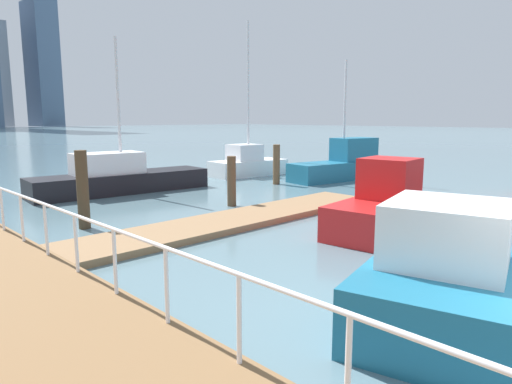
# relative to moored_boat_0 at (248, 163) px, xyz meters

# --- Properties ---
(ground_plane) EXTENTS (300.00, 300.00, 0.00)m
(ground_plane) POSITION_rel_moored_boat_0_xyz_m (-10.75, 2.69, -0.67)
(ground_plane) COLOR slate
(floating_dock) EXTENTS (11.90, 2.00, 0.18)m
(floating_dock) POSITION_rel_moored_boat_0_xyz_m (-8.30, -8.06, -0.58)
(floating_dock) COLOR #93704C
(floating_dock) RESTS_ON ground_plane
(boardwalk_railing) EXTENTS (0.06, 28.90, 1.08)m
(boardwalk_railing) POSITION_rel_moored_boat_0_xyz_m (-13.90, -8.79, 0.55)
(boardwalk_railing) COLOR white
(boardwalk_railing) RESTS_ON boardwalk
(dock_piling_0) EXTENTS (0.33, 0.33, 2.25)m
(dock_piling_0) POSITION_rel_moored_boat_0_xyz_m (-11.70, -5.54, 0.45)
(dock_piling_0) COLOR #473826
(dock_piling_0) RESTS_ON ground_plane
(dock_piling_1) EXTENTS (0.32, 0.32, 1.80)m
(dock_piling_1) POSITION_rel_moored_boat_0_xyz_m (-6.43, -5.97, 0.23)
(dock_piling_1) COLOR brown
(dock_piling_1) RESTS_ON ground_plane
(dock_piling_2) EXTENTS (0.33, 0.33, 1.89)m
(dock_piling_2) POSITION_rel_moored_boat_0_xyz_m (-1.30, -3.38, 0.28)
(dock_piling_2) COLOR brown
(dock_piling_2) RESTS_ON ground_plane
(moored_boat_0) EXTENTS (4.46, 2.26, 8.19)m
(moored_boat_0) POSITION_rel_moored_boat_0_xyz_m (0.00, 0.00, 0.00)
(moored_boat_0) COLOR white
(moored_boat_0) RESTS_ON ground_plane
(moored_boat_1) EXTENTS (6.44, 2.65, 6.01)m
(moored_boat_1) POSITION_rel_moored_boat_0_xyz_m (2.64, -4.63, 0.10)
(moored_boat_1) COLOR #1E6B8C
(moored_boat_1) RESTS_ON ground_plane
(moored_boat_2) EXTENTS (4.27, 2.20, 2.05)m
(moored_boat_2) POSITION_rel_moored_boat_0_xyz_m (-5.92, -11.81, 0.03)
(moored_boat_2) COLOR red
(moored_boat_2) RESTS_ON ground_plane
(moored_boat_3) EXTENTS (7.61, 2.52, 6.42)m
(moored_boat_3) POSITION_rel_moored_boat_0_xyz_m (-7.91, -0.40, -0.03)
(moored_boat_3) COLOR black
(moored_boat_3) RESTS_ON ground_plane
(moored_boat_5) EXTENTS (5.02, 3.16, 1.92)m
(moored_boat_5) POSITION_rel_moored_boat_0_xyz_m (-10.11, -15.31, 0.03)
(moored_boat_5) COLOR #1E6B8C
(moored_boat_5) RESTS_ON ground_plane
(skyline_tower_6) EXTENTS (8.81, 13.86, 44.72)m
(skyline_tower_6) POSITION_rel_moored_boat_0_xyz_m (47.39, 159.84, 21.69)
(skyline_tower_6) COLOR slate
(skyline_tower_6) RESTS_ON ground_plane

